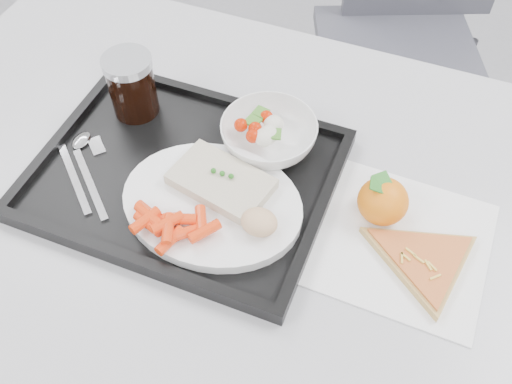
{
  "coord_description": "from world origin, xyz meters",
  "views": [
    {
      "loc": [
        0.24,
        -0.19,
        1.45
      ],
      "look_at": [
        0.05,
        0.29,
        0.77
      ],
      "focal_mm": 40.0,
      "sensor_mm": 36.0,
      "label": 1
    }
  ],
  "objects_px": {
    "table": "(231,209)",
    "tangerine": "(383,201)",
    "dinner_plate": "(212,204)",
    "pizza_slice": "(424,260)",
    "cola_glass": "(132,84)",
    "salad_bowl": "(269,135)",
    "tray": "(185,176)",
    "chair": "(412,13)"
  },
  "relations": [
    {
      "from": "tray",
      "to": "tangerine",
      "type": "relative_size",
      "value": 4.74
    },
    {
      "from": "table",
      "to": "chair",
      "type": "distance_m",
      "value": 0.88
    },
    {
      "from": "salad_bowl",
      "to": "tangerine",
      "type": "bearing_deg",
      "value": -16.25
    },
    {
      "from": "chair",
      "to": "tray",
      "type": "xyz_separation_m",
      "value": [
        -0.22,
        -0.87,
        0.22
      ]
    },
    {
      "from": "table",
      "to": "pizza_slice",
      "type": "bearing_deg",
      "value": -5.77
    },
    {
      "from": "chair",
      "to": "tray",
      "type": "bearing_deg",
      "value": -103.93
    },
    {
      "from": "table",
      "to": "tangerine",
      "type": "distance_m",
      "value": 0.25
    },
    {
      "from": "chair",
      "to": "tangerine",
      "type": "height_order",
      "value": "chair"
    },
    {
      "from": "tangerine",
      "to": "dinner_plate",
      "type": "bearing_deg",
      "value": -159.12
    },
    {
      "from": "tray",
      "to": "pizza_slice",
      "type": "xyz_separation_m",
      "value": [
        0.38,
        -0.01,
        0.0
      ]
    },
    {
      "from": "cola_glass",
      "to": "tangerine",
      "type": "relative_size",
      "value": 1.14
    },
    {
      "from": "dinner_plate",
      "to": "tangerine",
      "type": "xyz_separation_m",
      "value": [
        0.23,
        0.09,
        0.01
      ]
    },
    {
      "from": "salad_bowl",
      "to": "cola_glass",
      "type": "xyz_separation_m",
      "value": [
        -0.24,
        -0.01,
        0.03
      ]
    },
    {
      "from": "chair",
      "to": "salad_bowl",
      "type": "height_order",
      "value": "chair"
    },
    {
      "from": "table",
      "to": "tray",
      "type": "xyz_separation_m",
      "value": [
        -0.07,
        -0.02,
        0.08
      ]
    },
    {
      "from": "cola_glass",
      "to": "chair",
      "type": "bearing_deg",
      "value": 65.55
    },
    {
      "from": "cola_glass",
      "to": "pizza_slice",
      "type": "distance_m",
      "value": 0.53
    },
    {
      "from": "table",
      "to": "dinner_plate",
      "type": "xyz_separation_m",
      "value": [
        -0.0,
        -0.06,
        0.09
      ]
    },
    {
      "from": "chair",
      "to": "cola_glass",
      "type": "distance_m",
      "value": 0.9
    },
    {
      "from": "dinner_plate",
      "to": "salad_bowl",
      "type": "xyz_separation_m",
      "value": [
        0.03,
        0.15,
        0.01
      ]
    },
    {
      "from": "dinner_plate",
      "to": "pizza_slice",
      "type": "relative_size",
      "value": 1.17
    },
    {
      "from": "table",
      "to": "dinner_plate",
      "type": "height_order",
      "value": "dinner_plate"
    },
    {
      "from": "salad_bowl",
      "to": "tangerine",
      "type": "height_order",
      "value": "tangerine"
    },
    {
      "from": "dinner_plate",
      "to": "tray",
      "type": "bearing_deg",
      "value": 147.34
    },
    {
      "from": "table",
      "to": "cola_glass",
      "type": "height_order",
      "value": "cola_glass"
    },
    {
      "from": "dinner_plate",
      "to": "tangerine",
      "type": "distance_m",
      "value": 0.25
    },
    {
      "from": "tray",
      "to": "cola_glass",
      "type": "xyz_separation_m",
      "value": [
        -0.14,
        0.1,
        0.06
      ]
    },
    {
      "from": "pizza_slice",
      "to": "cola_glass",
      "type": "bearing_deg",
      "value": 167.74
    },
    {
      "from": "chair",
      "to": "pizza_slice",
      "type": "relative_size",
      "value": 4.02
    },
    {
      "from": "table",
      "to": "tray",
      "type": "height_order",
      "value": "tray"
    },
    {
      "from": "tangerine",
      "to": "cola_glass",
      "type": "bearing_deg",
      "value": 173.22
    },
    {
      "from": "salad_bowl",
      "to": "tangerine",
      "type": "xyz_separation_m",
      "value": [
        0.2,
        -0.06,
        -0.0
      ]
    },
    {
      "from": "chair",
      "to": "tangerine",
      "type": "distance_m",
      "value": 0.87
    },
    {
      "from": "tray",
      "to": "pizza_slice",
      "type": "bearing_deg",
      "value": -2.21
    },
    {
      "from": "table",
      "to": "pizza_slice",
      "type": "height_order",
      "value": "pizza_slice"
    },
    {
      "from": "tangerine",
      "to": "pizza_slice",
      "type": "bearing_deg",
      "value": -37.58
    },
    {
      "from": "cola_glass",
      "to": "table",
      "type": "bearing_deg",
      "value": -21.45
    },
    {
      "from": "chair",
      "to": "salad_bowl",
      "type": "distance_m",
      "value": 0.82
    },
    {
      "from": "pizza_slice",
      "to": "salad_bowl",
      "type": "bearing_deg",
      "value": 156.94
    },
    {
      "from": "dinner_plate",
      "to": "pizza_slice",
      "type": "xyz_separation_m",
      "value": [
        0.31,
        0.03,
        -0.01
      ]
    },
    {
      "from": "table",
      "to": "tangerine",
      "type": "bearing_deg",
      "value": 7.05
    },
    {
      "from": "chair",
      "to": "tangerine",
      "type": "relative_size",
      "value": 9.79
    }
  ]
}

